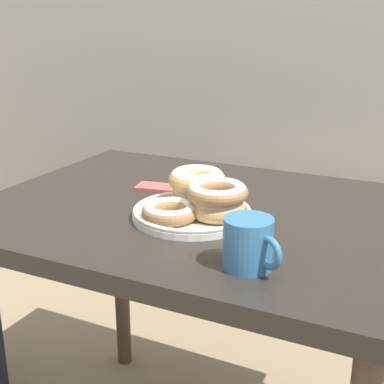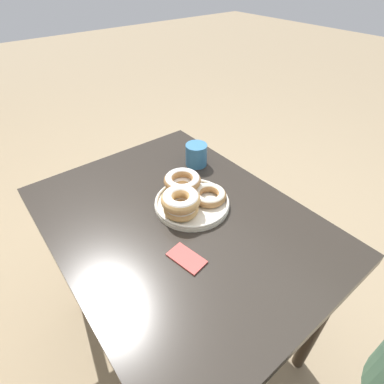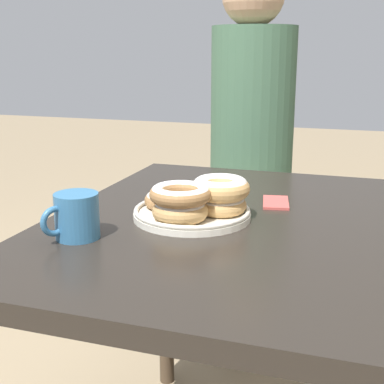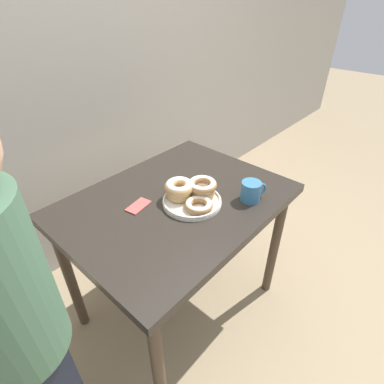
{
  "view_description": "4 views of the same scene",
  "coord_description": "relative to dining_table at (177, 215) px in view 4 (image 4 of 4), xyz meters",
  "views": [
    {
      "loc": [
        0.5,
        -0.75,
        1.18
      ],
      "look_at": [
        0.02,
        0.23,
        0.82
      ],
      "focal_mm": 50.0,
      "sensor_mm": 36.0,
      "label": 1
    },
    {
      "loc": [
        -0.59,
        0.72,
        1.46
      ],
      "look_at": [
        0.02,
        0.23,
        0.82
      ],
      "focal_mm": 28.0,
      "sensor_mm": 36.0,
      "label": 2
    },
    {
      "loc": [
        1.1,
        0.58,
        1.13
      ],
      "look_at": [
        0.02,
        0.23,
        0.82
      ],
      "focal_mm": 50.0,
      "sensor_mm": 36.0,
      "label": 3
    },
    {
      "loc": [
        -0.77,
        -0.48,
        1.55
      ],
      "look_at": [
        0.02,
        0.23,
        0.82
      ],
      "focal_mm": 28.0,
      "sensor_mm": 36.0,
      "label": 4
    }
  ],
  "objects": [
    {
      "name": "coffee_mug",
      "position": [
        0.22,
        -0.25,
        0.14
      ],
      "size": [
        0.12,
        0.09,
        0.09
      ],
      "color": "teal",
      "rests_on": "dining_table"
    },
    {
      "name": "ground_plane",
      "position": [
        0.0,
        -0.31,
        -0.67
      ],
      "size": [
        14.0,
        14.0,
        0.0
      ],
      "primitive_type": "plane",
      "color": "#937F60"
    },
    {
      "name": "wall_back",
      "position": [
        0.0,
        0.82,
        0.63
      ],
      "size": [
        8.0,
        0.05,
        2.6
      ],
      "color": "#9E998E",
      "rests_on": "ground_plane"
    },
    {
      "name": "napkin",
      "position": [
        -0.15,
        0.08,
        0.1
      ],
      "size": [
        0.12,
        0.08,
        0.01
      ],
      "color": "#BC4C47",
      "rests_on": "dining_table"
    },
    {
      "name": "dining_table",
      "position": [
        0.0,
        0.0,
        0.0
      ],
      "size": [
        1.0,
        0.76,
        0.76
      ],
      "color": "#28231E",
      "rests_on": "ground_plane"
    },
    {
      "name": "donut_plate",
      "position": [
        0.03,
        -0.07,
        0.13
      ],
      "size": [
        0.28,
        0.29,
        0.09
      ],
      "color": "silver",
      "rests_on": "dining_table"
    },
    {
      "name": "person_figure",
      "position": [
        -0.78,
        -0.11,
        0.06
      ],
      "size": [
        0.34,
        0.29,
        1.4
      ],
      "color": "#232838",
      "rests_on": "ground_plane"
    }
  ]
}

